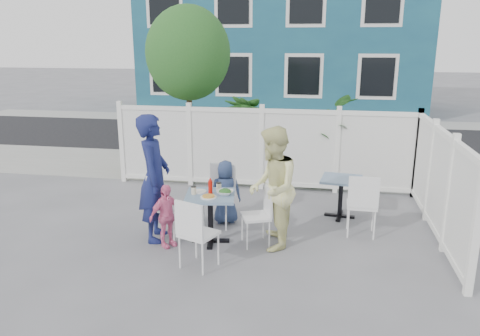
% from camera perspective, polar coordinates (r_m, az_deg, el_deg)
% --- Properties ---
extents(ground, '(80.00, 80.00, 0.00)m').
position_cam_1_polar(ground, '(7.17, -0.77, -8.25)').
color(ground, slate).
extents(near_sidewalk, '(24.00, 2.60, 0.01)m').
position_cam_1_polar(near_sidewalk, '(10.71, 3.04, -0.18)').
color(near_sidewalk, gray).
rests_on(near_sidewalk, ground).
extents(street, '(24.00, 5.00, 0.01)m').
position_cam_1_polar(street, '(14.29, 4.88, 3.73)').
color(street, black).
rests_on(street, ground).
extents(far_sidewalk, '(24.00, 1.60, 0.01)m').
position_cam_1_polar(far_sidewalk, '(17.33, 5.84, 5.76)').
color(far_sidewalk, gray).
rests_on(far_sidewalk, ground).
extents(building, '(11.00, 6.00, 6.00)m').
position_cam_1_polar(building, '(20.52, 5.39, 15.66)').
color(building, navy).
rests_on(building, ground).
extents(fence_back, '(5.86, 0.08, 1.60)m').
position_cam_1_polar(fence_back, '(9.16, 2.64, 2.18)').
color(fence_back, white).
rests_on(fence_back, ground).
extents(fence_right, '(0.08, 3.66, 1.60)m').
position_cam_1_polar(fence_right, '(7.56, 23.10, -1.93)').
color(fence_right, white).
rests_on(fence_right, ground).
extents(tree, '(1.80, 1.62, 3.59)m').
position_cam_1_polar(tree, '(10.16, -6.37, 13.70)').
color(tree, '#382316').
rests_on(tree, ground).
extents(utility_cabinet, '(0.72, 0.56, 1.25)m').
position_cam_1_polar(utility_cabinet, '(11.18, -7.20, 3.65)').
color(utility_cabinet, yellow).
rests_on(utility_cabinet, ground).
extents(potted_shrub_a, '(1.21, 1.21, 1.78)m').
position_cam_1_polar(potted_shrub_a, '(9.87, 1.07, 3.77)').
color(potted_shrub_a, '#1E511D').
rests_on(potted_shrub_a, ground).
extents(potted_shrub_b, '(1.57, 1.75, 1.77)m').
position_cam_1_polar(potted_shrub_b, '(9.65, 9.81, 3.27)').
color(potted_shrub_b, '#1E511D').
rests_on(potted_shrub_b, ground).
extents(main_table, '(0.80, 0.80, 0.73)m').
position_cam_1_polar(main_table, '(6.76, -3.64, -4.58)').
color(main_table, '#4C6E97').
rests_on(main_table, ground).
extents(spare_table, '(0.72, 0.72, 0.68)m').
position_cam_1_polar(spare_table, '(7.90, 12.22, -2.29)').
color(spare_table, '#4C6E97').
rests_on(spare_table, ground).
extents(chair_left, '(0.51, 0.52, 1.00)m').
position_cam_1_polar(chair_left, '(7.01, -9.38, -3.89)').
color(chair_left, white).
rests_on(chair_left, ground).
extents(chair_right, '(0.50, 0.51, 0.87)m').
position_cam_1_polar(chair_right, '(6.72, 2.56, -5.22)').
color(chair_right, white).
rests_on(chair_right, ground).
extents(chair_back, '(0.50, 0.48, 0.96)m').
position_cam_1_polar(chair_back, '(7.45, -2.39, -2.71)').
color(chair_back, white).
rests_on(chair_back, ground).
extents(chair_near, '(0.55, 0.54, 0.94)m').
position_cam_1_polar(chair_near, '(6.00, -5.54, -7.47)').
color(chair_near, white).
rests_on(chair_near, ground).
extents(chair_spare, '(0.45, 0.43, 0.97)m').
position_cam_1_polar(chair_spare, '(7.17, 14.71, -3.92)').
color(chair_spare, white).
rests_on(chair_spare, ground).
extents(man, '(0.56, 0.75, 1.87)m').
position_cam_1_polar(man, '(6.88, -10.42, -1.22)').
color(man, navy).
rests_on(man, ground).
extents(woman, '(0.73, 0.90, 1.74)m').
position_cam_1_polar(woman, '(6.53, 3.97, -2.50)').
color(woman, '#DBD851').
rests_on(woman, ground).
extents(boy, '(0.57, 0.46, 1.03)m').
position_cam_1_polar(boy, '(7.50, -1.77, -2.94)').
color(boy, navy).
rests_on(boy, ground).
extents(toddler, '(0.50, 0.57, 0.92)m').
position_cam_1_polar(toddler, '(6.74, -8.99, -5.79)').
color(toddler, pink).
rests_on(toddler, ground).
extents(plate_main, '(0.23, 0.23, 0.01)m').
position_cam_1_polar(plate_main, '(6.58, -3.86, -3.56)').
color(plate_main, white).
rests_on(plate_main, main_table).
extents(plate_side, '(0.22, 0.22, 0.01)m').
position_cam_1_polar(plate_side, '(6.83, -5.01, -2.86)').
color(plate_side, white).
rests_on(plate_side, main_table).
extents(salad_bowl, '(0.23, 0.23, 0.06)m').
position_cam_1_polar(salad_bowl, '(6.69, -1.84, -3.01)').
color(salad_bowl, white).
rests_on(salad_bowl, main_table).
extents(coffee_cup_a, '(0.07, 0.07, 0.11)m').
position_cam_1_polar(coffee_cup_a, '(6.72, -5.67, -2.76)').
color(coffee_cup_a, beige).
rests_on(coffee_cup_a, main_table).
extents(coffee_cup_b, '(0.07, 0.07, 0.11)m').
position_cam_1_polar(coffee_cup_b, '(6.86, -2.60, -2.32)').
color(coffee_cup_b, beige).
rests_on(coffee_cup_b, main_table).
extents(ketchup_bottle, '(0.06, 0.06, 0.20)m').
position_cam_1_polar(ketchup_bottle, '(6.71, -3.64, -2.36)').
color(ketchup_bottle, '#BE1008').
rests_on(ketchup_bottle, main_table).
extents(salt_shaker, '(0.03, 0.03, 0.07)m').
position_cam_1_polar(salt_shaker, '(6.91, -3.70, -2.36)').
color(salt_shaker, white).
rests_on(salt_shaker, main_table).
extents(pepper_shaker, '(0.03, 0.03, 0.07)m').
position_cam_1_polar(pepper_shaker, '(6.92, -3.73, -2.34)').
color(pepper_shaker, black).
rests_on(pepper_shaker, main_table).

